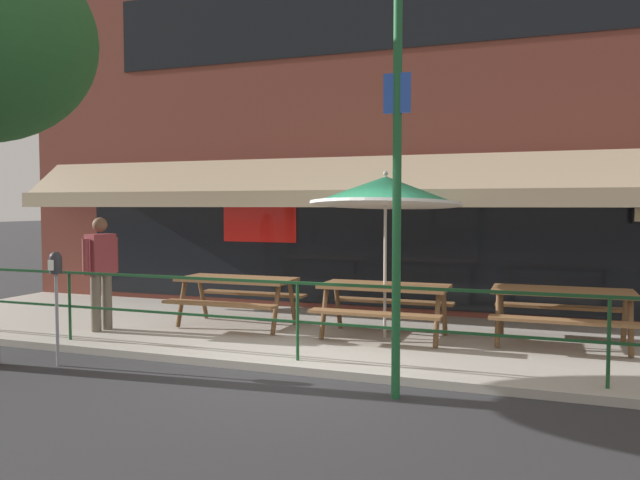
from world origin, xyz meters
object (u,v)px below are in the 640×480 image
Objects in this scene: pedestrian_walking at (101,267)px; parking_meter_near at (56,274)px; picnic_table_left at (237,288)px; patio_umbrella_centre at (385,192)px; picnic_table_right at (562,301)px; street_sign_pole at (397,183)px; picnic_table_centre at (384,296)px.

parking_meter_near is (0.63, -1.59, 0.09)m from pedestrian_walking.
picnic_table_left is 0.76× the size of patio_umbrella_centre.
picnic_table_left and picnic_table_right have the same top height.
picnic_table_right is (4.73, 0.26, 0.00)m from picnic_table_left.
picnic_table_right is at bearing 6.44° from patio_umbrella_centre.
pedestrian_walking is 0.40× the size of street_sign_pole.
picnic_table_left is 2.84m from parking_meter_near.
street_sign_pole reaches higher than picnic_table_right.
patio_umbrella_centre is at bearing 90.00° from picnic_table_centre.
street_sign_pole is (-1.65, -2.67, 1.51)m from picnic_table_right.
street_sign_pole is (4.24, 0.14, 1.07)m from parking_meter_near.
picnic_table_centre is 1.47m from patio_umbrella_centre.
patio_umbrella_centre is 1.67× the size of parking_meter_near.
pedestrian_walking is 1.20× the size of parking_meter_near.
picnic_table_centre is at bearing -0.82° from picnic_table_left.
picnic_table_right is at bearing 7.04° from picnic_table_centre.
picnic_table_right is 6.54m from parking_meter_near.
patio_umbrella_centre is (0.00, 0.03, 1.47)m from picnic_table_centre.
picnic_table_left is 0.42× the size of street_sign_pole.
patio_umbrella_centre is (2.36, -0.01, 1.47)m from picnic_table_left.
picnic_table_left is 2.36m from picnic_table_centre.
picnic_table_left is at bearing -176.88° from picnic_table_right.
street_sign_pole reaches higher than parking_meter_near.
street_sign_pole is (0.71, -2.40, 0.04)m from patio_umbrella_centre.
picnic_table_centre and picnic_table_right have the same top height.
picnic_table_left is at bearing 141.91° from street_sign_pole.
parking_meter_near reaches higher than picnic_table_left.
parking_meter_near is at bearing -114.52° from picnic_table_left.
patio_umbrella_centre is at bearing 106.50° from street_sign_pole.
patio_umbrella_centre is at bearing 35.80° from parking_meter_near.
street_sign_pole is (4.87, -1.45, 1.16)m from pedestrian_walking.
picnic_table_left is at bearing 179.18° from picnic_table_centre.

